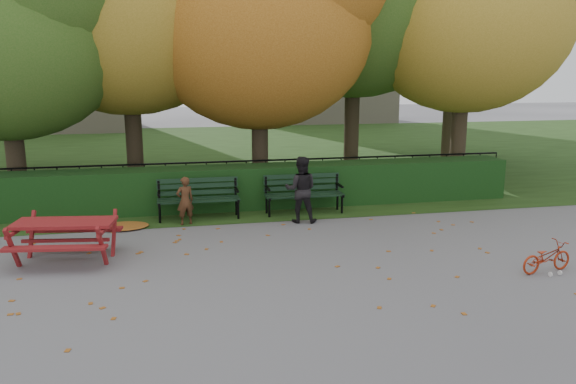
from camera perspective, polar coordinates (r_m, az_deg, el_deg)
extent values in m
plane|color=slate|center=(9.36, 0.31, -7.86)|extent=(90.00, 90.00, 0.00)
plane|color=#1A320F|center=(22.90, -7.21, 3.99)|extent=(90.00, 90.00, 0.00)
cube|color=tan|center=(38.01, 3.20, 16.30)|extent=(9.00, 6.00, 12.00)
cube|color=black|center=(13.50, -3.77, 0.55)|extent=(13.00, 0.90, 1.00)
cube|color=black|center=(14.37, -4.21, -0.46)|extent=(14.00, 0.04, 0.04)
cube|color=black|center=(14.19, -4.27, 3.16)|extent=(14.00, 0.04, 0.04)
cylinder|color=black|center=(14.20, -16.32, 0.66)|extent=(0.03, 0.03, 1.00)
cylinder|color=black|center=(14.28, -4.24, 1.18)|extent=(0.03, 0.03, 1.00)
cylinder|color=black|center=(14.97, 7.21, 1.63)|extent=(0.03, 0.03, 1.00)
cylinder|color=black|center=(16.45, 18.81, 2.01)|extent=(0.03, 0.03, 1.00)
cylinder|color=black|center=(14.96, -25.97, 3.64)|extent=(0.44, 0.44, 2.62)
ellipsoid|color=#2D5918|center=(14.87, -26.99, 14.41)|extent=(5.60, 5.60, 5.04)
cylinder|color=black|center=(15.71, -15.39, 5.74)|extent=(0.44, 0.44, 3.15)
ellipsoid|color=olive|center=(15.72, -16.11, 18.05)|extent=(6.40, 6.40, 5.76)
cylinder|color=black|center=(15.09, -2.87, 5.25)|extent=(0.44, 0.44, 2.80)
ellipsoid|color=#91480F|center=(15.04, -3.00, 16.67)|extent=(6.00, 6.00, 5.40)
cylinder|color=black|center=(17.03, 6.49, 7.15)|extent=(0.44, 0.44, 3.50)
cylinder|color=black|center=(16.77, 16.94, 5.73)|extent=(0.44, 0.44, 2.97)
ellipsoid|color=olive|center=(16.75, 17.64, 16.62)|extent=(5.80, 5.80, 5.22)
cylinder|color=black|center=(21.12, 16.04, 7.23)|extent=(0.44, 0.44, 3.15)
ellipsoid|color=#2D5918|center=(21.13, 16.59, 16.37)|extent=(6.00, 6.00, 5.40)
cube|color=black|center=(12.34, -9.02, -0.96)|extent=(1.80, 0.12, 0.04)
cube|color=black|center=(12.52, -9.06, -0.78)|extent=(1.80, 0.12, 0.04)
cube|color=black|center=(12.69, -9.11, -0.60)|extent=(1.80, 0.12, 0.04)
cube|color=black|center=(12.76, -9.15, -0.03)|extent=(1.80, 0.05, 0.10)
cube|color=black|center=(12.73, -9.17, 0.63)|extent=(1.80, 0.05, 0.10)
cube|color=black|center=(12.70, -9.19, 1.21)|extent=(1.80, 0.05, 0.10)
cube|color=black|center=(12.51, -12.95, -1.04)|extent=(0.05, 0.55, 0.06)
cube|color=black|center=(12.73, -12.98, 0.22)|extent=(0.05, 0.05, 0.41)
cylinder|color=black|center=(12.38, -12.92, -2.12)|extent=(0.05, 0.05, 0.44)
cylinder|color=black|center=(12.73, -12.90, -1.73)|extent=(0.05, 0.05, 0.44)
cube|color=black|center=(12.49, -12.99, -0.12)|extent=(0.05, 0.45, 0.04)
cube|color=black|center=(12.59, -5.20, -0.69)|extent=(0.05, 0.55, 0.06)
cube|color=black|center=(12.81, -5.36, 0.55)|extent=(0.05, 0.05, 0.41)
cylinder|color=black|center=(12.46, -5.08, -1.77)|extent=(0.05, 0.05, 0.44)
cylinder|color=black|center=(12.81, -5.28, -1.39)|extent=(0.05, 0.05, 0.44)
cube|color=black|center=(12.57, -5.23, 0.22)|extent=(0.05, 0.45, 0.04)
cube|color=black|center=(12.68, 1.87, -0.46)|extent=(1.80, 0.12, 0.04)
cube|color=black|center=(12.85, 1.67, -0.29)|extent=(1.80, 0.12, 0.04)
cube|color=black|center=(13.03, 1.49, -0.12)|extent=(1.80, 0.12, 0.04)
cube|color=black|center=(13.09, 1.40, 0.43)|extent=(1.80, 0.05, 0.10)
cube|color=black|center=(13.06, 1.40, 1.07)|extent=(1.80, 0.05, 0.10)
cube|color=black|center=(13.03, 1.40, 1.64)|extent=(1.80, 0.05, 0.10)
cube|color=black|center=(12.69, -2.06, -0.55)|extent=(0.05, 0.55, 0.06)
cube|color=black|center=(12.90, -2.28, 0.68)|extent=(0.05, 0.05, 0.41)
cylinder|color=black|center=(12.56, -1.91, -1.61)|extent=(0.05, 0.05, 0.44)
cylinder|color=black|center=(12.91, -2.19, -1.24)|extent=(0.05, 0.05, 0.44)
cube|color=black|center=(12.67, -2.08, 0.35)|extent=(0.05, 0.45, 0.04)
cube|color=black|center=(13.08, 5.29, -0.21)|extent=(0.05, 0.55, 0.06)
cube|color=black|center=(13.29, 4.97, 0.98)|extent=(0.05, 0.05, 0.41)
cylinder|color=black|center=(12.96, 5.51, -1.24)|extent=(0.05, 0.05, 0.44)
cylinder|color=black|center=(13.29, 5.05, -0.89)|extent=(0.05, 0.05, 0.44)
cube|color=black|center=(13.06, 5.28, 0.67)|extent=(0.05, 0.45, 0.04)
cube|color=maroon|center=(10.29, -21.79, -2.92)|extent=(1.74, 0.92, 0.06)
cube|color=maroon|center=(9.86, -22.63, -5.30)|extent=(1.67, 0.47, 0.05)
cube|color=maroon|center=(10.87, -20.79, -3.58)|extent=(1.67, 0.47, 0.05)
cube|color=maroon|center=(10.25, -26.19, -5.19)|extent=(0.12, 0.48, 0.81)
cube|color=maroon|center=(10.99, -24.58, -3.94)|extent=(0.12, 0.48, 0.81)
cube|color=maroon|center=(10.56, -25.47, -3.30)|extent=(0.23, 1.24, 0.06)
cube|color=maroon|center=(9.79, -18.36, -5.32)|extent=(0.12, 0.48, 0.81)
cube|color=maroon|center=(10.56, -17.25, -3.99)|extent=(0.12, 0.48, 0.81)
cube|color=maroon|center=(10.11, -17.87, -3.33)|extent=(0.23, 1.24, 0.06)
cube|color=maroon|center=(10.37, -21.65, -4.60)|extent=(1.47, 0.27, 0.06)
ellipsoid|color=brown|center=(12.25, -16.44, -3.35)|extent=(1.12, 0.81, 0.07)
imported|color=#462816|center=(12.10, -10.42, -0.88)|extent=(0.43, 0.35, 1.04)
imported|color=black|center=(12.07, 1.32, 0.26)|extent=(0.82, 0.71, 1.44)
imported|color=#9D270E|center=(10.08, 24.79, -6.02)|extent=(1.01, 0.50, 0.51)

